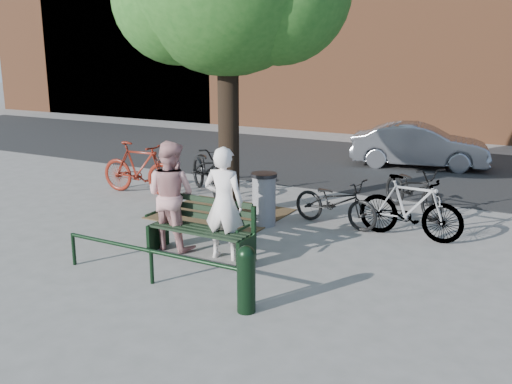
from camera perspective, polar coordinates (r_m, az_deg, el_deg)
The scene contains 15 objects.
ground at distance 9.14m, azimuth -5.57°, elevation -6.47°, with size 90.00×90.00×0.00m, color gray.
dirt_pit at distance 11.40m, azimuth -3.51°, elevation -2.18°, with size 2.40×2.00×0.02m, color brown.
road at distance 16.59m, azimuth 11.17°, elevation 2.73°, with size 40.00×7.00×0.01m, color black.
park_bench at distance 9.04m, azimuth -5.36°, elevation -3.48°, with size 1.74×0.54×0.97m.
guard_railing at distance 8.10m, azimuth -10.44°, elevation -6.34°, with size 3.06×0.06×0.51m.
person_left at distance 8.79m, azimuth -3.22°, elevation -1.15°, with size 0.65×0.43×1.78m, color white.
person_right at distance 9.36m, azimuth -8.51°, elevation -0.33°, with size 0.87×0.68×1.79m, color tan.
bollard at distance 7.12m, azimuth -0.99°, elevation -8.48°, with size 0.23×0.23×0.87m.
litter_bin at distance 10.58m, azimuth 0.79°, elevation -0.69°, with size 0.48×0.48×0.99m.
bicycle_a at distance 12.89m, azimuth -4.83°, elevation 2.28°, with size 0.76×2.17×1.14m, color black.
bicycle_b at distance 13.13m, azimuth -11.60°, elevation 2.35°, with size 0.56×1.97×1.18m, color #63180E.
bicycle_c at distance 10.65m, azimuth 7.95°, elevation -0.99°, with size 0.60×1.73×0.91m, color black.
bicycle_d at distance 10.18m, azimuth 15.17°, elevation -1.50°, with size 0.52×1.83×1.10m, color gray.
bicycle_e at distance 11.81m, azimuth 15.47°, elevation 0.31°, with size 0.65×1.87×0.98m, color black.
parked_car at distance 16.47m, azimuth 16.03°, elevation 4.49°, with size 1.29×3.69×1.22m, color gray.
Camera 1 is at (4.87, -7.04, 3.20)m, focal length 40.00 mm.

